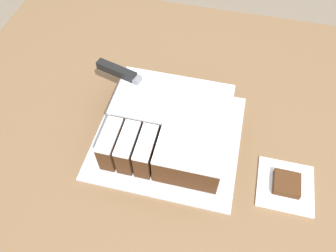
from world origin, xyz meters
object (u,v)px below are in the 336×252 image
(cake, at_px, (170,125))
(cake_board, at_px, (168,136))
(brownie, at_px, (287,184))
(knife, at_px, (127,75))

(cake, bearing_deg, cake_board, -137.65)
(brownie, bearing_deg, knife, 159.04)
(cake, relative_size, knife, 0.95)
(cake, xyz_separation_m, knife, (-0.13, 0.09, 0.05))
(knife, height_order, brownie, knife)
(cake, relative_size, brownie, 4.75)
(brownie, bearing_deg, cake, 165.92)
(cake, distance_m, brownie, 0.31)
(cake_board, distance_m, knife, 0.19)
(cake_board, bearing_deg, knife, 144.21)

